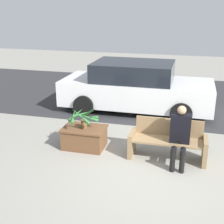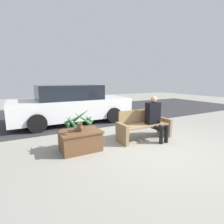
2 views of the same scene
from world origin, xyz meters
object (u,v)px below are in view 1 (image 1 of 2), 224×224
at_px(planter_box, 84,137).
at_px(potted_plant, 84,117).
at_px(bench, 168,141).
at_px(parked_car, 136,87).
at_px(person_seated, 180,134).

relative_size(planter_box, potted_plant, 1.40).
distance_m(planter_box, potted_plant, 0.49).
height_order(bench, parked_car, parked_car).
distance_m(planter_box, parked_car, 3.05).
bearing_deg(bench, person_seated, -37.90).
height_order(planter_box, potted_plant, potted_plant).
distance_m(bench, person_seated, 0.41).
bearing_deg(person_seated, potted_plant, 173.80).
distance_m(person_seated, potted_plant, 2.14).
relative_size(person_seated, parked_car, 0.27).
bearing_deg(person_seated, planter_box, 174.08).
bearing_deg(person_seated, bench, 142.10).
distance_m(person_seated, parked_car, 3.50).
xyz_separation_m(person_seated, parked_car, (-1.49, 3.17, 0.07)).
xyz_separation_m(bench, person_seated, (0.24, -0.19, 0.27)).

